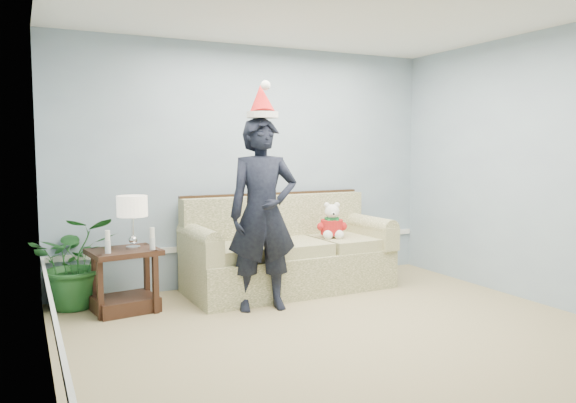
# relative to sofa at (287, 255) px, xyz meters

# --- Properties ---
(room_shell) EXTENTS (4.54, 5.04, 2.74)m
(room_shell) POSITION_rel_sofa_xyz_m (-0.23, -2.04, 0.98)
(room_shell) COLOR tan
(room_shell) RESTS_ON ground
(wainscot_trim) EXTENTS (4.49, 4.99, 0.06)m
(wainscot_trim) POSITION_rel_sofa_xyz_m (-1.40, -0.86, 0.08)
(wainscot_trim) COLOR white
(wainscot_trim) RESTS_ON room_shell
(sofa) EXTENTS (2.25, 1.02, 1.04)m
(sofa) POSITION_rel_sofa_xyz_m (0.00, 0.00, 0.00)
(sofa) COLOR #505A2A
(sofa) RESTS_ON room_shell
(side_table) EXTENTS (0.69, 0.60, 0.60)m
(side_table) POSITION_rel_sofa_xyz_m (-1.77, -0.12, -0.14)
(side_table) COLOR #3D2216
(side_table) RESTS_ON room_shell
(table_lamp) EXTENTS (0.28, 0.28, 0.51)m
(table_lamp) POSITION_rel_sofa_xyz_m (-1.68, -0.14, 0.61)
(table_lamp) COLOR silver
(table_lamp) RESTS_ON side_table
(candle_pair) EXTENTS (0.46, 0.05, 0.21)m
(candle_pair) POSITION_rel_sofa_xyz_m (-1.73, -0.26, 0.32)
(candle_pair) COLOR silver
(candle_pair) RESTS_ON side_table
(houseplant) EXTENTS (0.84, 0.73, 0.90)m
(houseplant) POSITION_rel_sofa_xyz_m (-2.17, 0.22, 0.08)
(houseplant) COLOR #246128
(houseplant) RESTS_ON room_shell
(man) EXTENTS (0.73, 0.54, 1.84)m
(man) POSITION_rel_sofa_xyz_m (-0.55, -0.61, 0.55)
(man) COLOR black
(man) RESTS_ON room_shell
(santa_hat) EXTENTS (0.35, 0.38, 0.35)m
(santa_hat) POSITION_rel_sofa_xyz_m (-0.55, -0.60, 1.61)
(santa_hat) COLOR white
(santa_hat) RESTS_ON man
(teddy_bear) EXTENTS (0.32, 0.32, 0.41)m
(teddy_bear) POSITION_rel_sofa_xyz_m (0.51, -0.11, 0.32)
(teddy_bear) COLOR white
(teddy_bear) RESTS_ON sofa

